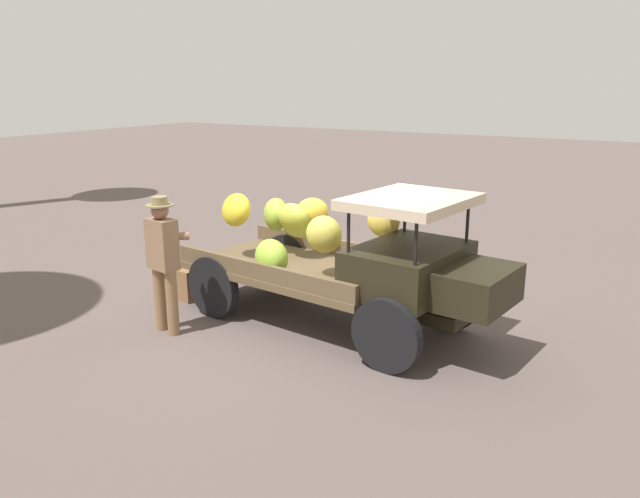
# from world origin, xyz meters

# --- Properties ---
(ground_plane) EXTENTS (60.00, 60.00, 0.00)m
(ground_plane) POSITION_xyz_m (0.00, 0.00, 0.00)
(ground_plane) COLOR #5D4E4A
(truck) EXTENTS (4.58, 2.16, 1.87)m
(truck) POSITION_xyz_m (0.68, -0.28, 0.93)
(truck) COLOR black
(truck) RESTS_ON ground
(farmer) EXTENTS (0.52, 0.49, 1.80)m
(farmer) POSITION_xyz_m (-1.34, -1.63, 1.02)
(farmer) COLOR olive
(farmer) RESTS_ON ground
(wooden_crate) EXTENTS (0.58, 0.59, 0.47)m
(wooden_crate) POSITION_xyz_m (-2.03, -0.42, 0.24)
(wooden_crate) COLOR brown
(wooden_crate) RESTS_ON ground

